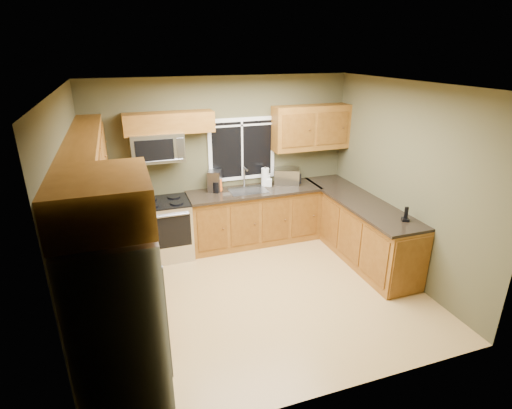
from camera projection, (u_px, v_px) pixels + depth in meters
floor at (261, 293)px, 5.39m from camera, size 4.20×4.20×0.00m
ceiling at (262, 86)px, 4.40m from camera, size 4.20×4.20×0.00m
back_wall at (224, 163)px, 6.48m from camera, size 4.20×0.00×4.20m
front_wall at (334, 273)px, 3.31m from camera, size 4.20×0.00×4.20m
left_wall at (77, 222)px, 4.26m from camera, size 0.00×3.60×3.60m
right_wall at (404, 182)px, 5.53m from camera, size 0.00×3.60×3.60m
window at (242, 149)px, 6.48m from camera, size 1.12×0.03×1.02m
base_cabinets_left at (116, 269)px, 5.10m from camera, size 0.60×2.65×0.90m
countertop_left at (113, 236)px, 4.93m from camera, size 0.65×2.65×0.04m
base_cabinets_back at (254, 217)px, 6.67m from camera, size 2.17×0.60×0.90m
countertop_back at (255, 191)px, 6.48m from camera, size 2.17×0.65×0.04m
base_cabinets_peninsula at (358, 228)px, 6.25m from camera, size 0.60×2.52×0.90m
countertop_peninsula at (359, 201)px, 6.07m from camera, size 0.65×2.50×0.04m
upper_cabinets_left at (88, 163)px, 4.54m from camera, size 0.33×2.65×0.72m
upper_cabinets_back_left at (169, 123)px, 5.81m from camera, size 1.30×0.33×0.30m
upper_cabinets_back_right at (311, 128)px, 6.58m from camera, size 1.30×0.33×0.72m
upper_cabinet_over_fridge at (101, 200)px, 2.98m from camera, size 0.72×0.90×0.38m
refrigerator at (120, 324)px, 3.39m from camera, size 0.74×0.90×1.80m
range at (166, 229)px, 6.19m from camera, size 0.76×0.69×0.94m
microwave at (157, 147)px, 5.85m from camera, size 0.76×0.41×0.42m
sink at (248, 190)px, 6.44m from camera, size 0.60×0.42×0.36m
toaster_oven at (287, 176)px, 6.73m from camera, size 0.50×0.45×0.26m
coffee_maker at (215, 182)px, 6.37m from camera, size 0.28×0.32×0.33m
kettle at (214, 183)px, 6.39m from camera, size 0.16×0.16×0.28m
paper_towel_roll at (265, 177)px, 6.62m from camera, size 0.14×0.14×0.33m
soap_bottle_a at (219, 183)px, 6.35m from camera, size 0.11×0.12×0.28m
soap_bottle_b at (269, 181)px, 6.60m from camera, size 0.11×0.11×0.19m
cordless_phone at (406, 217)px, 5.29m from camera, size 0.12×0.12×0.20m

